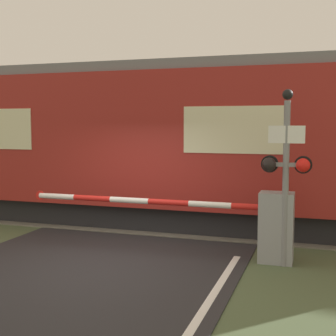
# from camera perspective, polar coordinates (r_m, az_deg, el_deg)

# --- Properties ---
(ground_plane) EXTENTS (80.00, 80.00, 0.00)m
(ground_plane) POSITION_cam_1_polar(r_m,az_deg,el_deg) (8.67, -8.08, -11.20)
(ground_plane) COLOR #475638
(track_bed) EXTENTS (36.00, 3.20, 0.13)m
(track_bed) POSITION_cam_1_polar(r_m,az_deg,el_deg) (11.95, -0.31, -6.42)
(track_bed) COLOR #666056
(track_bed) RESTS_ON ground_plane
(train) EXTENTS (21.55, 3.09, 3.88)m
(train) POSITION_cam_1_polar(r_m,az_deg,el_deg) (13.47, -16.39, 3.11)
(train) COLOR black
(train) RESTS_ON ground_plane
(crossing_barrier) EXTENTS (5.24, 0.44, 1.26)m
(crossing_barrier) POSITION_cam_1_polar(r_m,az_deg,el_deg) (8.63, 10.62, -6.62)
(crossing_barrier) COLOR gray
(crossing_barrier) RESTS_ON ground_plane
(signal_post) EXTENTS (0.86, 0.26, 3.05)m
(signal_post) POSITION_cam_1_polar(r_m,az_deg,el_deg) (8.23, 14.18, 0.18)
(signal_post) COLOR gray
(signal_post) RESTS_ON ground_plane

